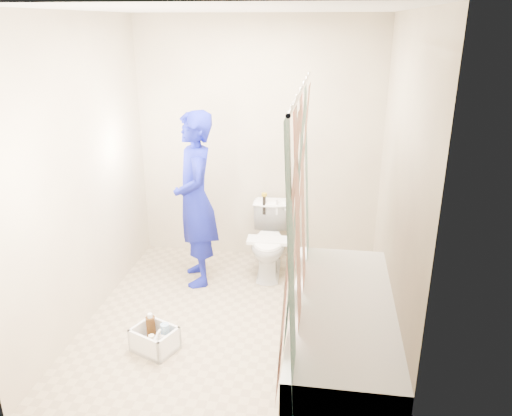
# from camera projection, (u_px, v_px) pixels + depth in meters

# --- Properties ---
(floor) EXTENTS (2.60, 2.60, 0.00)m
(floor) POSITION_uv_depth(u_px,v_px,m) (235.00, 321.00, 4.12)
(floor) COLOR tan
(floor) RESTS_ON ground
(ceiling) EXTENTS (2.40, 2.60, 0.02)m
(ceiling) POSITION_uv_depth(u_px,v_px,m) (229.00, 9.00, 3.28)
(ceiling) COLOR white
(ceiling) RESTS_ON wall_back
(wall_back) EXTENTS (2.40, 0.02, 2.40)m
(wall_back) POSITION_uv_depth(u_px,v_px,m) (258.00, 143.00, 4.91)
(wall_back) COLOR beige
(wall_back) RESTS_ON ground
(wall_front) EXTENTS (2.40, 0.02, 2.40)m
(wall_front) POSITION_uv_depth(u_px,v_px,m) (183.00, 260.00, 2.50)
(wall_front) COLOR beige
(wall_front) RESTS_ON ground
(wall_left) EXTENTS (0.02, 2.60, 2.40)m
(wall_left) POSITION_uv_depth(u_px,v_px,m) (81.00, 176.00, 3.87)
(wall_left) COLOR beige
(wall_left) RESTS_ON ground
(wall_right) EXTENTS (0.02, 2.60, 2.40)m
(wall_right) POSITION_uv_depth(u_px,v_px,m) (398.00, 190.00, 3.54)
(wall_right) COLOR beige
(wall_right) RESTS_ON ground
(bathtub) EXTENTS (0.70, 1.75, 0.50)m
(bathtub) POSITION_uv_depth(u_px,v_px,m) (341.00, 332.00, 3.52)
(bathtub) COLOR white
(bathtub) RESTS_ON ground
(curtain_rod) EXTENTS (0.02, 1.90, 0.02)m
(curtain_rod) POSITION_uv_depth(u_px,v_px,m) (302.00, 88.00, 2.97)
(curtain_rod) COLOR silver
(curtain_rod) RESTS_ON wall_back
(shower_curtain) EXTENTS (0.06, 1.75, 1.80)m
(shower_curtain) POSITION_uv_depth(u_px,v_px,m) (298.00, 231.00, 3.30)
(shower_curtain) COLOR white
(shower_curtain) RESTS_ON curtain_rod
(toilet) EXTENTS (0.40, 0.67, 0.67)m
(toilet) POSITION_uv_depth(u_px,v_px,m) (270.00, 241.00, 4.81)
(toilet) COLOR white
(toilet) RESTS_ON ground
(tank_lid) EXTENTS (0.42, 0.20, 0.03)m
(tank_lid) POSITION_uv_depth(u_px,v_px,m) (269.00, 240.00, 4.69)
(tank_lid) COLOR white
(tank_lid) RESTS_ON toilet
(tank_internals) EXTENTS (0.16, 0.05, 0.22)m
(tank_internals) POSITION_uv_depth(u_px,v_px,m) (268.00, 203.00, 4.87)
(tank_internals) COLOR black
(tank_internals) RESTS_ON toilet
(plumber) EXTENTS (0.58, 0.69, 1.61)m
(plumber) POSITION_uv_depth(u_px,v_px,m) (195.00, 200.00, 4.51)
(plumber) COLOR #0F3B9A
(plumber) RESTS_ON ground
(cleaning_caddy) EXTENTS (0.38, 0.35, 0.24)m
(cleaning_caddy) POSITION_uv_depth(u_px,v_px,m) (156.00, 340.00, 3.73)
(cleaning_caddy) COLOR white
(cleaning_caddy) RESTS_ON ground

